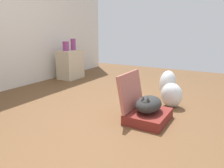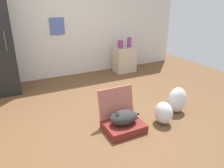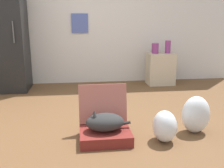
{
  "view_description": "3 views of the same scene",
  "coord_description": "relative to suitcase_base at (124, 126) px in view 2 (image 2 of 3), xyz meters",
  "views": [
    {
      "loc": [
        -2.03,
        -1.27,
        1.04
      ],
      "look_at": [
        0.32,
        0.08,
        0.36
      ],
      "focal_mm": 34.67,
      "sensor_mm": 36.0,
      "label": 1
    },
    {
      "loc": [
        -1.06,
        -2.66,
        1.72
      ],
      "look_at": [
        0.34,
        0.13,
        0.47
      ],
      "focal_mm": 34.02,
      "sensor_mm": 36.0,
      "label": 2
    },
    {
      "loc": [
        -0.03,
        -3.0,
        1.26
      ],
      "look_at": [
        0.37,
        0.07,
        0.49
      ],
      "focal_mm": 41.79,
      "sensor_mm": 36.0,
      "label": 3
    }
  ],
  "objects": [
    {
      "name": "cat",
      "position": [
        -0.0,
        0.0,
        0.15
      ],
      "size": [
        0.48,
        0.28,
        0.21
      ],
      "color": "#2D2D2D",
      "rests_on": "suitcase_base"
    },
    {
      "name": "suitcase_lid",
      "position": [
        0.0,
        0.23,
        0.28
      ],
      "size": [
        0.54,
        0.12,
        0.44
      ],
      "primitive_type": "cube",
      "rotation": [
        1.38,
        0.0,
        0.0
      ],
      "color": "#B26356",
      "rests_on": "suitcase_base"
    },
    {
      "name": "suitcase_base",
      "position": [
        0.0,
        0.0,
        0.0
      ],
      "size": [
        0.54,
        0.44,
        0.12
      ],
      "primitive_type": "cube",
      "color": "maroon",
      "rests_on": "ground"
    },
    {
      "name": "side_table",
      "position": [
        1.33,
        2.31,
        0.25
      ],
      "size": [
        0.51,
        0.37,
        0.61
      ],
      "primitive_type": "cube",
      "color": "beige",
      "rests_on": "ground"
    },
    {
      "name": "vase_tall",
      "position": [
        1.2,
        2.3,
        0.65
      ],
      "size": [
        0.13,
        0.13,
        0.19
      ],
      "primitive_type": "cylinder",
      "color": "#8C387A",
      "rests_on": "side_table"
    },
    {
      "name": "vase_short",
      "position": [
        1.46,
        2.31,
        0.68
      ],
      "size": [
        0.11,
        0.11,
        0.24
      ],
      "primitive_type": "cylinder",
      "color": "#8C387A",
      "rests_on": "side_table"
    },
    {
      "name": "plastic_bag_clear",
      "position": [
        1.04,
        0.07,
        0.16
      ],
      "size": [
        0.32,
        0.26,
        0.43
      ],
      "primitive_type": "ellipsoid",
      "color": "silver",
      "rests_on": "ground"
    },
    {
      "name": "ground_plane",
      "position": [
        -0.23,
        0.46,
        -0.06
      ],
      "size": [
        7.68,
        7.68,
        0.0
      ],
      "primitive_type": "plane",
      "color": "brown",
      "rests_on": "ground"
    },
    {
      "name": "plastic_bag_white",
      "position": [
        0.62,
        -0.1,
        0.11
      ],
      "size": [
        0.25,
        0.3,
        0.34
      ],
      "primitive_type": "ellipsoid",
      "color": "silver",
      "rests_on": "ground"
    },
    {
      "name": "wall_back",
      "position": [
        -0.23,
        2.72,
        1.24
      ],
      "size": [
        6.4,
        0.15,
        2.6
      ],
      "color": "silver",
      "rests_on": "ground"
    }
  ]
}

